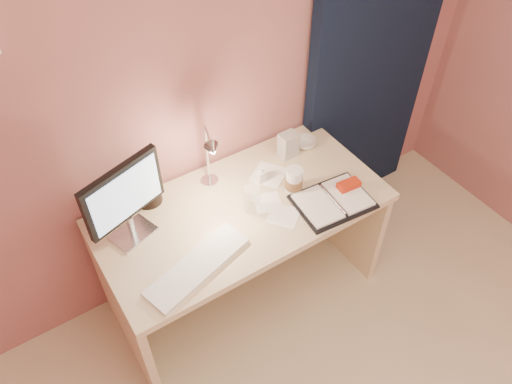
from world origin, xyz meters
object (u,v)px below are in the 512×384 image
keyboard (198,266)px  dark_jar (146,187)px  lotion_bottle (261,174)px  desk_lamp (221,155)px  monitor (123,197)px  desk (235,227)px  product_box (288,145)px  clear_cup (252,199)px  coffee_cup (294,181)px  bowl (305,143)px  planner (334,200)px

keyboard → dark_jar: (-0.01, 0.48, 0.08)m
keyboard → lotion_bottle: (0.52, 0.30, 0.04)m
dark_jar → lotion_bottle: bearing=-18.9°
desk_lamp → monitor: bearing=-161.3°
desk → monitor: (-0.51, 0.05, 0.47)m
desk → product_box: bearing=15.8°
clear_cup → product_box: bearing=31.3°
clear_cup → coffee_cup: bearing=-1.8°
keyboard → desk_lamp: size_ratio=1.34×
coffee_cup → desk_lamp: 0.39m
clear_cup → dark_jar: (-0.39, 0.32, 0.02)m
coffee_cup → desk: bearing=156.7°
bowl → product_box: (-0.12, -0.01, 0.05)m
monitor → product_box: bearing=-13.8°
desk → clear_cup: bearing=-72.5°
lotion_bottle → desk_lamp: 0.27m
keyboard → product_box: (0.75, 0.39, 0.06)m
bowl → lotion_bottle: size_ratio=1.29×
desk → lotion_bottle: lotion_bottle is taller
bowl → lotion_bottle: 0.37m
desk → monitor: monitor is taller
keyboard → clear_cup: clear_cup is taller
lotion_bottle → coffee_cup: bearing=-56.6°
monitor → desk: bearing=-23.5°
planner → clear_cup: size_ratio=2.80×
clear_cup → dark_jar: size_ratio=0.73×
desk → dark_jar: 0.52m
desk → planner: planner is taller
coffee_cup → dark_jar: dark_jar is taller
clear_cup → bowl: bearing=25.7°
monitor → clear_cup: (0.54, -0.16, -0.18)m
coffee_cup → bowl: (0.25, 0.24, -0.05)m
dark_jar → product_box: bearing=-7.2°
planner → coffee_cup: bearing=130.9°
dark_jar → product_box: (0.76, -0.10, -0.02)m
product_box → clear_cup: bearing=-150.9°
monitor → product_box: 0.93m
dark_jar → clear_cup: bearing=-39.4°
lotion_bottle → keyboard: bearing=-150.0°
bowl → desk_lamp: 0.59m
clear_cup → dark_jar: 0.51m
monitor → planner: size_ratio=1.08×
monitor → dark_jar: (0.15, 0.16, -0.15)m
lotion_bottle → desk_lamp: (-0.19, 0.04, 0.19)m
coffee_cup → lotion_bottle: 0.18m
lotion_bottle → desk_lamp: desk_lamp is taller
monitor → lotion_bottle: monitor is taller
monitor → bowl: size_ratio=3.41×
bowl → desk_lamp: (-0.54, -0.06, 0.22)m
desk → lotion_bottle: 0.33m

